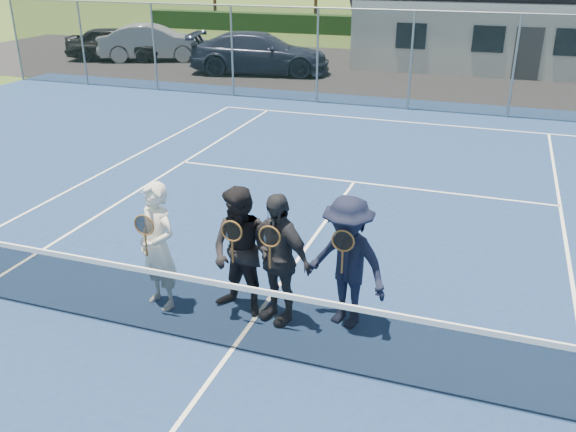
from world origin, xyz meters
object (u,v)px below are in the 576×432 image
at_px(player_d, 347,263).
at_px(player_a, 158,246).
at_px(car_b, 154,43).
at_px(player_b, 241,253).
at_px(tennis_net, 231,314).
at_px(car_c, 260,53).
at_px(player_c, 277,258).
at_px(car_a, 116,43).

bearing_deg(player_d, player_a, -171.13).
bearing_deg(car_b, player_b, -169.19).
xyz_separation_m(player_b, player_d, (1.39, 0.19, -0.00)).
height_order(car_b, tennis_net, car_b).
distance_m(car_c, player_b, 18.27).
bearing_deg(car_b, player_c, -168.11).
relative_size(car_c, player_a, 3.16).
bearing_deg(player_b, player_a, -169.84).
bearing_deg(player_b, car_c, 111.01).
bearing_deg(car_b, car_c, -127.40).
bearing_deg(player_d, player_b, -172.19).
bearing_deg(car_c, player_d, -166.08).
xyz_separation_m(car_b, player_a, (11.26, -18.76, 0.12)).
distance_m(car_a, car_b, 1.74).
distance_m(car_a, tennis_net, 23.68).
height_order(car_c, player_d, player_d).
height_order(player_a, player_c, same).
relative_size(car_a, player_a, 2.49).
bearing_deg(car_a, player_a, -159.62).
xyz_separation_m(car_c, player_b, (6.55, -17.05, 0.10)).
relative_size(car_a, player_d, 2.49).
bearing_deg(car_c, car_b, 64.24).
xyz_separation_m(car_b, player_d, (13.78, -18.37, 0.12)).
bearing_deg(player_a, player_b, 10.16).
bearing_deg(car_a, player_b, -157.00).
bearing_deg(player_c, car_a, 128.91).
bearing_deg(player_d, car_c, 115.21).
relative_size(car_a, car_b, 0.92).
distance_m(car_a, car_c, 7.56).
bearing_deg(player_b, tennis_net, -75.43).
bearing_deg(player_b, car_a, 127.91).
bearing_deg(player_c, car_b, 124.81).
xyz_separation_m(car_a, player_a, (12.91, -18.24, 0.16)).
height_order(car_a, car_c, car_c).
height_order(tennis_net, player_b, player_b).
height_order(car_b, player_d, player_d).
relative_size(car_c, player_c, 3.16).
height_order(car_c, player_c, player_c).
distance_m(tennis_net, player_a, 1.56).
distance_m(car_c, player_d, 18.64).
height_order(player_a, player_d, same).
distance_m(car_b, player_c, 22.59).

